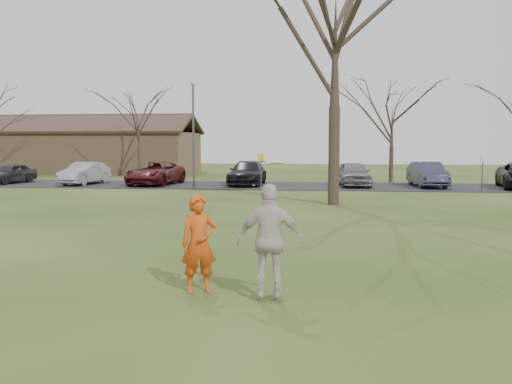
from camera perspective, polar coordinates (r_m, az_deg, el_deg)
ground at (r=10.28m, az=-2.85°, el=-10.35°), size 120.00×120.00×0.00m
parking_strip at (r=34.90m, az=4.34°, el=0.62°), size 62.00×6.50×0.04m
player_defender at (r=10.37m, az=-5.75°, el=-5.21°), size 0.75×0.62×1.77m
car_0 at (r=40.06m, az=-23.47°, el=1.74°), size 2.22×4.02×1.29m
car_1 at (r=37.53m, az=-16.85°, el=1.82°), size 1.98×4.37×1.39m
car_2 at (r=36.18m, az=-10.08°, el=1.89°), size 2.91×5.43×1.45m
car_3 at (r=35.41m, az=-0.88°, el=1.91°), size 2.08×5.05×1.46m
car_4 at (r=34.87m, az=9.76°, el=1.82°), size 2.20×4.56×1.50m
car_5 at (r=35.40m, az=16.84°, el=1.71°), size 1.95×4.62×1.48m
catching_play at (r=9.68m, az=1.45°, el=-4.87°), size 1.16×0.58×2.33m
building at (r=52.48m, az=-17.29°, el=3.99°), size 20.60×8.50×5.14m
lamp_post at (r=33.19m, az=-6.32°, el=7.19°), size 0.34×0.34×6.27m
sign_yellow at (r=32.00m, az=0.50°, el=2.79°), size 0.35×0.35×2.08m
sign_white at (r=32.83m, az=21.81°, el=2.49°), size 0.35×0.35×2.08m
big_tree at (r=25.12m, az=7.97°, el=14.82°), size 9.00×9.00×14.00m
small_tree_row at (r=39.92m, az=11.10°, el=6.66°), size 55.00×5.90×8.50m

